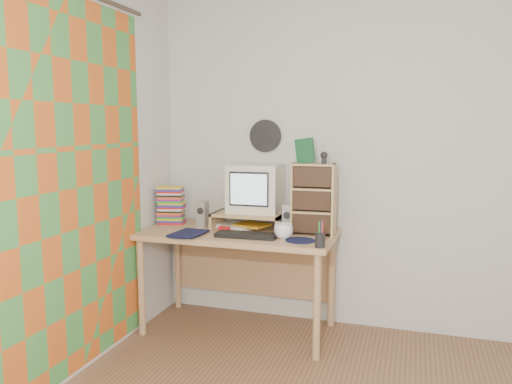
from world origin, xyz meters
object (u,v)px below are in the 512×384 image
Objects in this scene: mug at (284,231)px; diary at (176,231)px; keyboard at (246,235)px; cd_rack at (313,199)px; crt_monitor at (255,188)px; desk at (241,247)px; dvd_stack at (171,206)px.

mug is 0.76m from diary.
cd_rack reaches higher than keyboard.
diary is at bearing -176.00° from keyboard.
diary is at bearing -142.67° from crt_monitor.
desk is 5.08× the size of dvd_stack.
cd_rack is at bearing 23.01° from diary.
keyboard is 1.74× the size of diary.
dvd_stack reaches higher than keyboard.
keyboard is at bearing -84.68° from crt_monitor.
dvd_stack is at bearing 174.68° from desk.
keyboard is at bearing -152.34° from cd_rack.
crt_monitor is at bearing 47.57° from desk.
dvd_stack is 1.14× the size of diary.
dvd_stack reaches higher than desk.
cd_rack reaches higher than diary.
crt_monitor is 0.46m from cd_rack.
diary is (-0.50, -0.06, 0.01)m from keyboard.
crt_monitor reaches higher than desk.
desk is 0.51m from diary.
dvd_stack is at bearing -179.17° from crt_monitor.
mug is (0.30, -0.28, -0.25)m from crt_monitor.
dvd_stack is at bearing 174.90° from cd_rack.
keyboard is 0.84× the size of cd_rack.
crt_monitor is 0.69m from dvd_stack.
cd_rack is (1.13, -0.05, 0.11)m from dvd_stack.
cd_rack is 0.99m from diary.
keyboard is at bearing -171.97° from mug.
cd_rack is at bearing 1.06° from desk.
crt_monitor is 1.54× the size of diary.
keyboard is 0.54m from cd_rack.
keyboard reaches higher than desk.
desk is at bearing -19.19° from dvd_stack.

